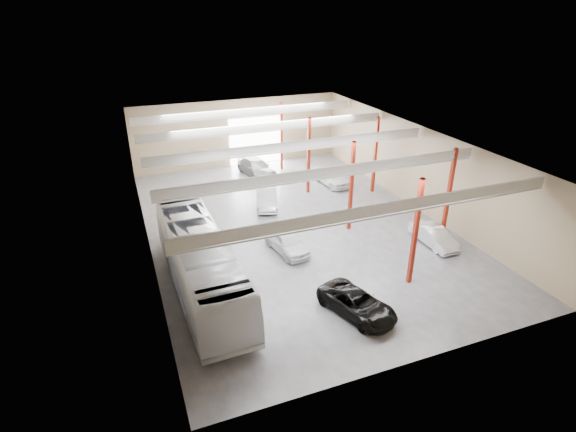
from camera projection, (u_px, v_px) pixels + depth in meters
depot_shell at (294, 164)px, 33.87m from camera, size 22.12×32.12×7.06m
coach_bus at (201, 263)px, 26.79m from camera, size 3.55×13.71×3.80m
black_sedan at (357, 304)px, 25.22m from camera, size 3.64×5.31×1.35m
car_row_a at (287, 242)px, 31.58m from camera, size 2.41×4.60×1.49m
car_row_b at (266, 197)px, 38.74m from camera, size 3.09×5.29×1.65m
car_row_c at (256, 168)px, 45.52m from camera, size 3.19×6.05×1.67m
car_right_near at (434, 236)px, 32.48m from camera, size 1.48×4.21×1.39m
car_right_far at (331, 176)px, 43.32m from camera, size 2.38×4.88×1.60m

